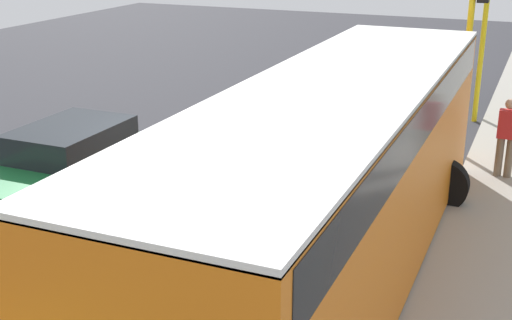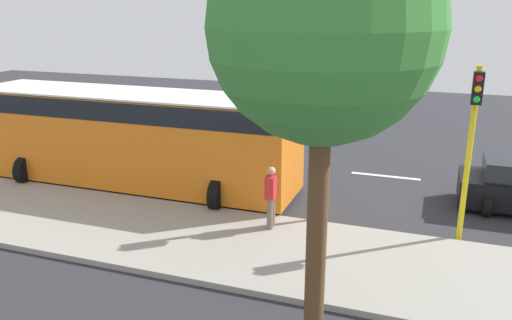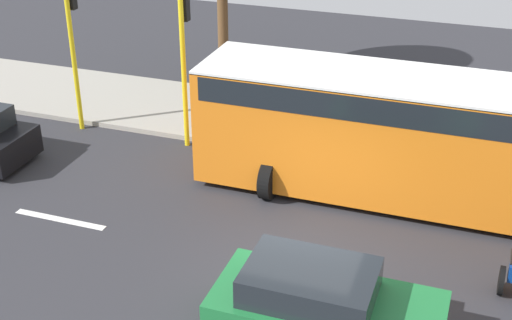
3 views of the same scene
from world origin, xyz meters
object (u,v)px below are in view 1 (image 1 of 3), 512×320
(city_bus, at_px, (337,168))
(motorcycle, at_px, (45,284))
(car_green, at_px, (65,168))
(traffic_light_midblock, at_px, (474,34))
(traffic_light_corner, at_px, (489,15))
(car_black, at_px, (392,73))
(pedestrian_near_signal, at_px, (507,135))

(city_bus, xyz_separation_m, motorcycle, (-3.21, -2.77, -1.20))
(car_green, height_order, traffic_light_midblock, traffic_light_midblock)
(traffic_light_corner, bearing_deg, car_black, 143.33)
(car_black, height_order, motorcycle, motorcycle)
(car_green, distance_m, pedestrian_near_signal, 9.07)
(car_black, height_order, pedestrian_near_signal, pedestrian_near_signal)
(motorcycle, bearing_deg, city_bus, 40.80)
(car_green, xyz_separation_m, city_bus, (5.77, -0.93, 1.13))
(pedestrian_near_signal, distance_m, traffic_light_midblock, 2.45)
(motorcycle, bearing_deg, car_black, 85.05)
(city_bus, xyz_separation_m, traffic_light_midblock, (1.07, 6.70, 1.08))
(car_black, height_order, traffic_light_midblock, traffic_light_midblock)
(traffic_light_corner, distance_m, traffic_light_midblock, 3.50)
(car_black, xyz_separation_m, pedestrian_near_signal, (3.96, -6.94, 0.35))
(car_green, height_order, traffic_light_corner, traffic_light_corner)
(traffic_light_midblock, bearing_deg, pedestrian_near_signal, -50.77)
(motorcycle, distance_m, traffic_light_corner, 13.85)
(city_bus, bearing_deg, traffic_light_midblock, 80.93)
(car_green, relative_size, traffic_light_corner, 0.93)
(car_black, bearing_deg, car_green, -108.65)
(motorcycle, distance_m, pedestrian_near_signal, 9.79)
(pedestrian_near_signal, height_order, traffic_light_corner, traffic_light_corner)
(city_bus, bearing_deg, traffic_light_corner, 84.01)
(car_black, bearing_deg, traffic_light_corner, -36.67)
(traffic_light_midblock, bearing_deg, car_black, 117.43)
(city_bus, distance_m, traffic_light_midblock, 6.87)
(motorcycle, height_order, traffic_light_midblock, traffic_light_midblock)
(car_black, relative_size, traffic_light_corner, 1.02)
(car_green, bearing_deg, traffic_light_midblock, 40.16)
(car_green, height_order, motorcycle, motorcycle)
(car_green, distance_m, motorcycle, 4.50)
(city_bus, relative_size, traffic_light_midblock, 2.44)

